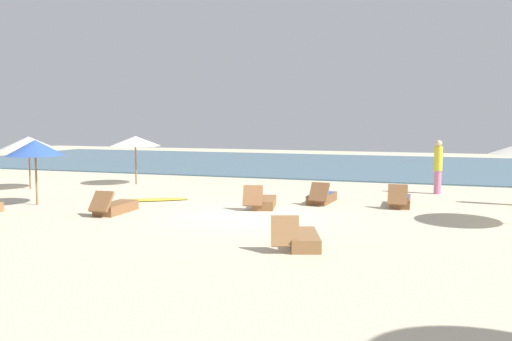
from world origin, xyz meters
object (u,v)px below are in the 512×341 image
person_0 (438,166)px  lounger_6 (115,207)px  lounger_1 (302,239)px  surfboard (153,200)px  lounger_2 (264,202)px  umbrella_3 (35,148)px  lounger_5 (400,200)px  umbrella_0 (29,143)px  umbrella_2 (135,141)px  lounger_0 (322,197)px

person_0 → lounger_6: bearing=-140.5°
lounger_1 → surfboard: 7.83m
lounger_2 → person_0: size_ratio=0.90×
umbrella_3 → lounger_5: size_ratio=1.22×
lounger_2 → person_0: person_0 is taller
umbrella_0 → lounger_1: size_ratio=1.20×
umbrella_2 → lounger_0: umbrella_2 is taller
umbrella_0 → lounger_1: (12.13, -5.97, -1.58)m
lounger_5 → lounger_0: bearing=-177.1°
lounger_1 → lounger_6: bearing=158.9°
lounger_5 → person_0: 3.52m
lounger_0 → lounger_2: 2.09m
umbrella_2 → lounger_5: size_ratio=1.21×
umbrella_3 → person_0: umbrella_3 is taller
umbrella_0 → person_0: bearing=13.4°
lounger_5 → surfboard: bearing=-169.4°
umbrella_3 → person_0: (11.82, 6.62, -0.79)m
umbrella_0 → lounger_0: size_ratio=1.21×
umbrella_3 → person_0: 13.57m
person_0 → lounger_5: bearing=-107.9°
umbrella_2 → umbrella_3: 5.67m
lounger_5 → lounger_6: size_ratio=0.98×
lounger_6 → surfboard: bearing=93.2°
lounger_2 → lounger_6: (-3.73, -2.29, -0.00)m
umbrella_3 → lounger_1: bearing=-17.3°
umbrella_3 → lounger_6: umbrella_3 is taller
surfboard → lounger_6: bearing=-86.8°
umbrella_3 → lounger_2: size_ratio=1.17×
lounger_2 → surfboard: 3.87m
umbrella_3 → lounger_6: 3.57m
lounger_0 → surfboard: size_ratio=0.74×
umbrella_2 → person_0: umbrella_2 is taller
umbrella_0 → lounger_6: umbrella_0 is taller
lounger_1 → lounger_2: bearing=116.8°
umbrella_0 → umbrella_3: umbrella_3 is taller
umbrella_0 → lounger_5: bearing=1.1°
umbrella_2 → lounger_0: size_ratio=1.18×
umbrella_2 → person_0: (11.67, 0.95, -0.77)m
surfboard → lounger_5: bearing=10.6°
lounger_5 → lounger_6: lounger_5 is taller
lounger_5 → person_0: bearing=72.1°
umbrella_2 → lounger_6: 7.06m
lounger_5 → umbrella_2: bearing=167.8°
lounger_0 → lounger_2: size_ratio=0.99×
umbrella_3 → lounger_0: bearing=21.3°
umbrella_0 → lounger_0: (11.27, 0.14, -1.57)m
lounger_0 → lounger_1: size_ratio=0.99×
lounger_0 → lounger_2: (-1.47, -1.48, -0.01)m
umbrella_2 → umbrella_0: bearing=-140.2°
lounger_6 → surfboard: size_ratio=0.73×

